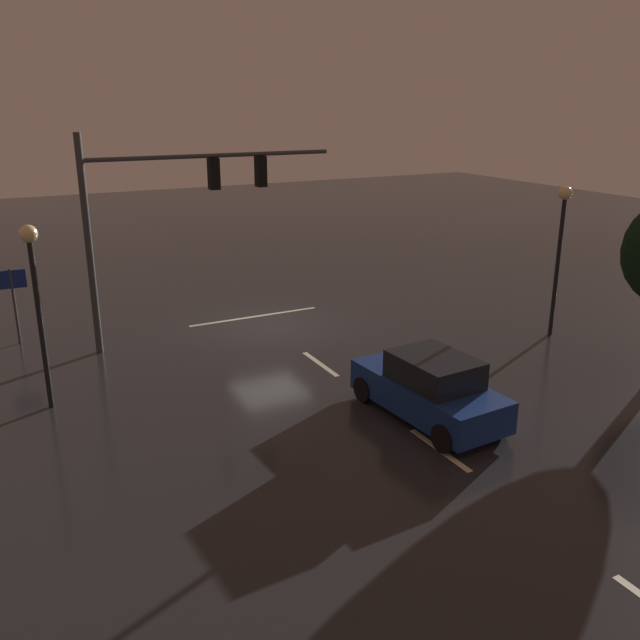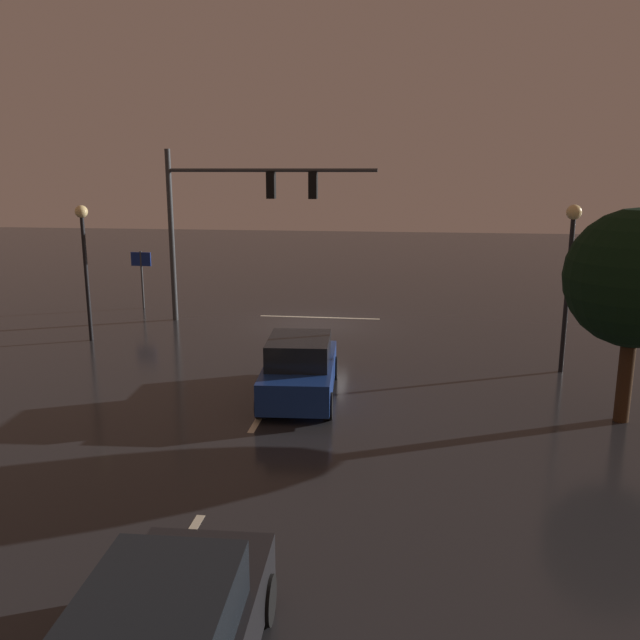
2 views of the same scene
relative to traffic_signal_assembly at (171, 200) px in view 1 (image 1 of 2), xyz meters
name	(u,v)px [view 1 (image 1 of 2)]	position (x,y,z in m)	size (l,w,h in m)	color
ground_plane	(269,327)	(-3.17, 0.14, -4.67)	(80.00, 80.00, 0.00)	#232326
traffic_signal_assembly	(171,200)	(0.00, 0.00, 0.00)	(8.25, 0.47, 6.79)	#383A3D
lane_dash_far	(320,364)	(-3.17, 4.14, -4.66)	(2.20, 0.16, 0.01)	beige
lane_dash_mid	(440,450)	(-3.17, 10.14, -4.66)	(2.20, 0.16, 0.01)	beige
stop_bar	(255,317)	(-3.17, -1.19, -4.66)	(5.00, 0.16, 0.01)	beige
car_approaching	(429,388)	(-3.92, 8.63, -3.87)	(2.16, 4.47, 1.70)	navy
street_lamp_left_kerb	(561,233)	(-11.44, 5.32, -1.14)	(0.44, 0.44, 5.04)	black
street_lamp_right_kerb	(35,282)	(4.50, 3.60, -1.27)	(0.44, 0.44, 4.82)	black
route_sign	(13,290)	(4.82, -2.05, -2.84)	(0.90, 0.09, 2.54)	#383A3D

